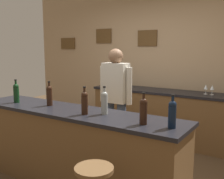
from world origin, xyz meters
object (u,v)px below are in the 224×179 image
Objects in this scene: wine_bottle_c at (85,102)px; wine_bottle_e at (143,110)px; wine_bottle_b at (49,95)px; wine_glass_c at (212,88)px; wine_glass_b at (206,87)px; wine_glass_a at (124,82)px; wine_bottle_f at (172,113)px; wine_bottle_a at (16,92)px; wine_bottle_d at (104,102)px; bartender at (116,97)px.

wine_bottle_e is at bearing 0.05° from wine_bottle_c.
wine_bottle_b is 1.35m from wine_bottle_e.
wine_bottle_c is 1.97× the size of wine_glass_c.
wine_glass_b is (0.03, 2.15, -0.05)m from wine_bottle_e.
wine_glass_a is at bearing 92.63° from wine_bottle_b.
wine_bottle_f is at bearing -86.33° from wine_glass_c.
wine_bottle_f is at bearing 8.43° from wine_bottle_e.
wine_bottle_a is at bearing -132.96° from wine_glass_c.
wine_glass_a is (-0.91, 1.95, -0.05)m from wine_bottle_d.
wine_bottle_e is at bearing -0.33° from wine_bottle_a.
wine_bottle_e and wine_bottle_f have the same top height.
wine_glass_c is at bearing 2.54° from wine_glass_a.
bartender is 1.37m from wine_bottle_e.
wine_bottle_f is (2.12, 0.03, 0.00)m from wine_bottle_a.
wine_glass_a is at bearing 129.98° from wine_bottle_f.
wine_glass_c is at bearing -4.28° from wine_glass_b.
wine_bottle_a and wine_bottle_b have the same top height.
wine_bottle_d is (0.17, 0.13, 0.00)m from wine_bottle_c.
wine_bottle_a is 1.00× the size of wine_bottle_e.
wine_glass_c is (1.48, 2.03, -0.05)m from wine_bottle_b.
wine_bottle_a is 1.33m from wine_bottle_d.
wine_bottle_e is at bearing -46.63° from bartender.
wine_glass_a is at bearing 115.05° from wine_bottle_d.
wine_bottle_b reaches higher than wine_glass_a.
wine_bottle_f is at bearing 2.37° from wine_bottle_c.
wine_bottle_f is (1.62, -0.07, 0.00)m from wine_bottle_b.
wine_bottle_c is at bearing -143.53° from wine_bottle_d.
wine_bottle_b is 2.51m from wine_glass_c.
wine_bottle_f is 2.11m from wine_glass_c.
wine_glass_a is at bearing 109.62° from wine_bottle_c.
wine_bottle_b is 1.62m from wine_bottle_f.
wine_glass_a is (0.41, 2.06, -0.05)m from wine_bottle_a.
wine_glass_c is (0.13, 2.14, -0.05)m from wine_bottle_e.
wine_bottle_c is at bearing -0.56° from wine_bottle_a.
bartender is 1.57m from wine_glass_c.
wine_glass_c is (0.10, -0.01, 0.00)m from wine_glass_b.
wine_bottle_e is 1.97× the size of wine_glass_a.
bartender is 5.29× the size of wine_bottle_e.
wine_bottle_e is (1.35, -0.11, 0.00)m from wine_bottle_b.
wine_bottle_b is at bearing 175.21° from wine_bottle_e.
bartender is at bearing 133.37° from wine_bottle_e.
bartender reaches higher than wine_glass_a.
wine_bottle_f reaches higher than wine_glass_b.
bartender reaches higher than wine_bottle_e.
wine_bottle_b and wine_bottle_c have the same top height.
wine_bottle_d is 0.54m from wine_bottle_e.
wine_bottle_a is 1.97× the size of wine_glass_b.
wine_bottle_a is at bearing -133.19° from bartender.
wine_bottle_d is at bearing -105.49° from wine_glass_b.
wine_glass_c is (0.83, 2.14, -0.05)m from wine_bottle_c.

